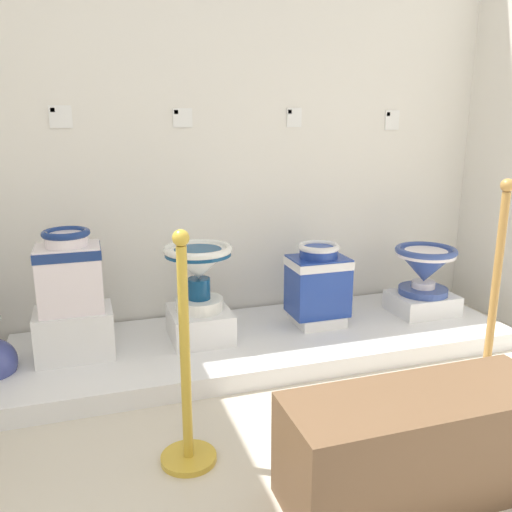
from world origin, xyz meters
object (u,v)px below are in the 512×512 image
at_px(stanchion_post_near_right, 490,334).
at_px(plinth_block_tall_cobalt, 75,333).
at_px(plinth_block_rightmost, 200,324).
at_px(antique_toilet_pale_glazed, 425,265).
at_px(info_placard_third, 294,117).
at_px(info_placard_first, 60,117).
at_px(info_placard_fourth, 392,120).
at_px(antique_toilet_tall_cobalt, 69,270).
at_px(info_placard_second, 182,118).
at_px(antique_toilet_slender_white, 318,278).
at_px(plinth_block_slender_white, 317,318).
at_px(antique_toilet_rightmost, 198,266).
at_px(museum_bench, 420,444).
at_px(stanchion_post_near_left, 186,391).
at_px(plinth_block_pale_glazed, 422,303).

bearing_deg(stanchion_post_near_right, plinth_block_tall_cobalt, 156.80).
bearing_deg(stanchion_post_near_right, plinth_block_rightmost, 146.00).
height_order(antique_toilet_pale_glazed, info_placard_third, info_placard_third).
height_order(info_placard_first, info_placard_fourth, info_placard_first).
relative_size(info_placard_first, info_placard_third, 1.03).
height_order(antique_toilet_tall_cobalt, info_placard_first, info_placard_first).
bearing_deg(info_placard_second, antique_toilet_slender_white, -28.88).
xyz_separation_m(plinth_block_slender_white, info_placard_second, (-0.73, 0.40, 1.21)).
bearing_deg(antique_toilet_pale_glazed, antique_toilet_rightmost, 179.19).
bearing_deg(info_placard_fourth, plinth_block_rightmost, -163.83).
bearing_deg(info_placard_third, stanchion_post_near_right, -66.88).
bearing_deg(info_placard_second, info_placard_third, -0.00).
bearing_deg(antique_toilet_tall_cobalt, info_placard_fourth, 11.70).
relative_size(info_placard_second, info_placard_third, 0.98).
bearing_deg(plinth_block_slender_white, museum_bench, -99.39).
bearing_deg(stanchion_post_near_left, museum_bench, -29.99).
bearing_deg(antique_toilet_rightmost, antique_toilet_tall_cobalt, -178.18).
bearing_deg(antique_toilet_rightmost, museum_bench, -70.12).
bearing_deg(antique_toilet_slender_white, info_placard_fourth, 29.89).
height_order(plinth_block_rightmost, antique_toilet_rightmost, antique_toilet_rightmost).
distance_m(plinth_block_tall_cobalt, plinth_block_pale_glazed, 2.16).
height_order(plinth_block_slender_white, museum_bench, museum_bench).
bearing_deg(plinth_block_rightmost, museum_bench, -70.12).
distance_m(plinth_block_slender_white, info_placard_third, 1.28).
bearing_deg(plinth_block_tall_cobalt, plinth_block_pale_glazed, 0.02).
height_order(antique_toilet_pale_glazed, info_placard_first, info_placard_first).
height_order(antique_toilet_slender_white, stanchion_post_near_right, stanchion_post_near_right).
relative_size(antique_toilet_pale_glazed, info_placard_third, 3.29).
height_order(plinth_block_pale_glazed, info_placard_second, info_placard_second).
height_order(antique_toilet_tall_cobalt, info_placard_second, info_placard_second).
height_order(plinth_block_pale_glazed, info_placard_third, info_placard_third).
bearing_deg(info_placard_third, plinth_block_slender_white, -88.04).
bearing_deg(antique_toilet_pale_glazed, info_placard_first, 168.46).
bearing_deg(info_placard_first, antique_toilet_tall_cobalt, -91.30).
height_order(stanchion_post_near_right, museum_bench, stanchion_post_near_right).
height_order(antique_toilet_tall_cobalt, antique_toilet_slender_white, antique_toilet_tall_cobalt).
height_order(antique_toilet_pale_glazed, stanchion_post_near_right, stanchion_post_near_right).
distance_m(plinth_block_rightmost, info_placard_first, 1.40).
relative_size(info_placard_fourth, museum_bench, 0.13).
height_order(plinth_block_tall_cobalt, museum_bench, museum_bench).
bearing_deg(antique_toilet_tall_cobalt, info_placard_first, 88.70).
height_order(plinth_block_rightmost, stanchion_post_near_right, stanchion_post_near_right).
xyz_separation_m(antique_toilet_slender_white, info_placard_second, (-0.73, 0.40, 0.95)).
distance_m(antique_toilet_tall_cobalt, stanchion_post_near_left, 1.07).
bearing_deg(info_placard_third, antique_toilet_tall_cobalt, -162.68).
bearing_deg(antique_toilet_slender_white, antique_toilet_pale_glazed, -2.85).
height_order(antique_toilet_slender_white, antique_toilet_pale_glazed, antique_toilet_slender_white).
height_order(plinth_block_tall_cobalt, info_placard_fourth, info_placard_fourth).
distance_m(plinth_block_slender_white, stanchion_post_near_right, 1.04).
height_order(plinth_block_slender_white, stanchion_post_near_right, stanchion_post_near_right).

